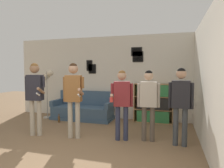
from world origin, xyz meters
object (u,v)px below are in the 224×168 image
person_player_foreground_left (35,91)px  person_player_foreground_center (74,92)px  bookshelf (153,103)px  floor_lamp (47,80)px  couch (83,110)px  bottle_on_floor (59,119)px  person_watcher_holding_cup (122,98)px  person_spectator_near_bookshelf (148,98)px  person_spectator_far_right (181,99)px

person_player_foreground_left → person_player_foreground_center: 0.98m
bookshelf → floor_lamp: floor_lamp is taller
person_player_foreground_left → couch: bearing=78.7°
person_player_foreground_center → person_player_foreground_left: bearing=-174.1°
couch → bookshelf: (2.24, 0.20, 0.30)m
couch → person_player_foreground_center: bearing=-71.5°
bottle_on_floor → person_player_foreground_center: bearing=-46.0°
person_watcher_holding_cup → bottle_on_floor: bearing=156.3°
bookshelf → person_spectator_near_bookshelf: (0.04, -1.69, 0.37)m
bookshelf → bottle_on_floor: bookshelf is taller
couch → person_spectator_near_bookshelf: 2.80m
person_player_foreground_center → person_watcher_holding_cup: bearing=9.1°
bottle_on_floor → person_watcher_holding_cup: bearing=-23.7°
person_player_foreground_center → person_spectator_near_bookshelf: bearing=10.0°
bookshelf → person_spectator_far_right: bearing=-68.2°
bookshelf → person_spectator_near_bookshelf: size_ratio=0.75×
person_spectator_far_right → bottle_on_floor: bearing=164.6°
floor_lamp → couch: bearing=9.5°
couch → person_spectator_far_right: bearing=-28.3°
person_player_foreground_center → person_spectator_far_right: bearing=4.8°
couch → floor_lamp: (-1.22, -0.20, 0.96)m
couch → person_spectator_near_bookshelf: (2.28, -1.49, 0.67)m
person_player_foreground_center → person_spectator_near_bookshelf: size_ratio=1.11×
floor_lamp → bottle_on_floor: bearing=-31.6°
floor_lamp → person_player_foreground_center: person_player_foreground_center is taller
person_player_foreground_center → person_spectator_far_right: person_player_foreground_center is taller
floor_lamp → person_player_foreground_center: bearing=-41.1°
person_spectator_near_bookshelf → bottle_on_floor: size_ratio=6.20×
person_player_foreground_left → bookshelf: bearing=38.5°
couch → bookshelf: size_ratio=1.68×
bookshelf → person_spectator_far_right: 1.97m
couch → person_spectator_near_bookshelf: person_spectator_near_bookshelf is taller
bookshelf → person_spectator_near_bookshelf: bearing=-88.5°
person_player_foreground_center → person_watcher_holding_cup: person_player_foreground_center is taller
person_watcher_holding_cup → person_spectator_near_bookshelf: 0.59m
person_watcher_holding_cup → bottle_on_floor: person_watcher_holding_cup is taller
person_player_foreground_center → person_watcher_holding_cup: size_ratio=1.10×
couch → person_player_foreground_center: size_ratio=1.13×
person_player_foreground_center → bottle_on_floor: (-1.11, 1.15, -0.99)m
person_player_foreground_left → person_spectator_near_bookshelf: size_ratio=1.11×
person_player_foreground_left → person_spectator_near_bookshelf: (2.66, 0.40, -0.13)m
person_spectator_near_bookshelf → person_player_foreground_center: bearing=-170.0°
bookshelf → person_player_foreground_left: person_player_foreground_left is taller
person_player_foreground_left → person_spectator_near_bookshelf: bearing=8.5°
person_player_foreground_center → floor_lamp: bearing=138.9°
couch → person_player_foreground_left: person_player_foreground_left is taller
couch → person_spectator_far_right: (2.95, -1.59, 0.70)m
person_watcher_holding_cup → person_spectator_far_right: size_ratio=0.97×
couch → person_watcher_holding_cup: bearing=-43.4°
person_watcher_holding_cup → person_spectator_far_right: bearing=0.9°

